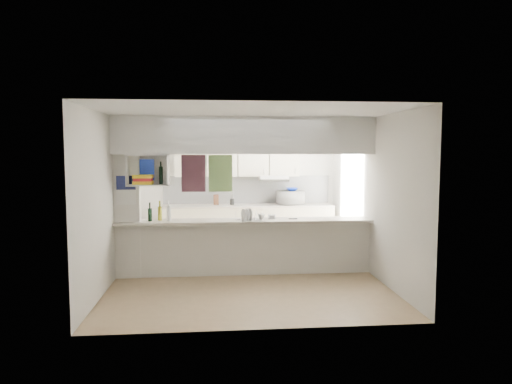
{
  "coord_description": "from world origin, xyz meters",
  "views": [
    {
      "loc": [
        -0.5,
        -7.46,
        2.04
      ],
      "look_at": [
        0.23,
        0.5,
        1.33
      ],
      "focal_mm": 32.0,
      "sensor_mm": 36.0,
      "label": 1
    }
  ],
  "objects": [
    {
      "name": "ceiling",
      "position": [
        0.0,
        0.0,
        2.6
      ],
      "size": [
        4.8,
        4.8,
        0.0
      ],
      "primitive_type": "plane",
      "color": "white",
      "rests_on": "wall_back"
    },
    {
      "name": "dish_rack",
      "position": [
        0.06,
        -0.06,
        1.0
      ],
      "size": [
        0.45,
        0.4,
        0.2
      ],
      "rotation": [
        0.0,
        0.0,
        0.35
      ],
      "color": "silver",
      "rests_on": "breakfast_bar"
    },
    {
      "name": "floor",
      "position": [
        0.0,
        0.0,
        0.0
      ],
      "size": [
        4.8,
        4.8,
        0.0
      ],
      "primitive_type": "plane",
      "color": "#9D805B",
      "rests_on": "ground"
    },
    {
      "name": "kitchen_run",
      "position": [
        0.16,
        2.14,
        0.83
      ],
      "size": [
        3.6,
        0.63,
        2.24
      ],
      "color": "beige",
      "rests_on": "floor"
    },
    {
      "name": "wall_left",
      "position": [
        -2.1,
        0.0,
        1.3
      ],
      "size": [
        0.0,
        4.8,
        4.8
      ],
      "primitive_type": "plane",
      "rotation": [
        1.57,
        0.0,
        1.57
      ],
      "color": "silver",
      "rests_on": "floor"
    },
    {
      "name": "wine_bottles",
      "position": [
        -1.39,
        -0.0,
        1.04
      ],
      "size": [
        0.37,
        0.15,
        0.34
      ],
      "color": "black",
      "rests_on": "breakfast_bar"
    },
    {
      "name": "cubby_shelf",
      "position": [
        -1.57,
        -0.06,
        1.71
      ],
      "size": [
        0.65,
        0.35,
        0.5
      ],
      "color": "white",
      "rests_on": "bulkhead"
    },
    {
      "name": "utensil_jar",
      "position": [
        -0.13,
        2.15,
        0.98
      ],
      "size": [
        0.09,
        0.09,
        0.13
      ],
      "primitive_type": "cylinder",
      "color": "black",
      "rests_on": "bench_top"
    },
    {
      "name": "plastic_tubs",
      "position": [
        0.48,
        0.08,
        0.95
      ],
      "size": [
        0.49,
        0.17,
        0.07
      ],
      "color": "silver",
      "rests_on": "breakfast_bar"
    },
    {
      "name": "microwave",
      "position": [
        1.11,
        2.1,
        1.07
      ],
      "size": [
        0.59,
        0.45,
        0.29
      ],
      "primitive_type": "imported",
      "rotation": [
        0.0,
        0.0,
        3.34
      ],
      "color": "white",
      "rests_on": "bench_top"
    },
    {
      "name": "wall_back",
      "position": [
        0.0,
        2.4,
        1.3
      ],
      "size": [
        4.2,
        0.0,
        4.2
      ],
      "primitive_type": "plane",
      "rotation": [
        1.57,
        0.0,
        0.0
      ],
      "color": "silver",
      "rests_on": "floor"
    },
    {
      "name": "servery_partition",
      "position": [
        -0.17,
        0.0,
        1.66
      ],
      "size": [
        4.2,
        0.5,
        2.6
      ],
      "color": "silver",
      "rests_on": "floor"
    },
    {
      "name": "bowl",
      "position": [
        1.15,
        2.12,
        1.24
      ],
      "size": [
        0.26,
        0.26,
        0.06
      ],
      "primitive_type": "imported",
      "color": "#0E26A0",
      "rests_on": "microwave"
    },
    {
      "name": "knife_block",
      "position": [
        -0.47,
        2.18,
        1.03
      ],
      "size": [
        0.11,
        0.09,
        0.22
      ],
      "primitive_type": "cube",
      "rotation": [
        0.0,
        0.0,
        -0.05
      ],
      "color": "#4C2B1A",
      "rests_on": "bench_top"
    },
    {
      "name": "wall_right",
      "position": [
        2.1,
        0.0,
        1.3
      ],
      "size": [
        0.0,
        4.8,
        4.8
      ],
      "primitive_type": "plane",
      "rotation": [
        1.57,
        0.0,
        -1.57
      ],
      "color": "silver",
      "rests_on": "floor"
    },
    {
      "name": "cup",
      "position": [
        0.26,
        -0.07,
        0.98
      ],
      "size": [
        0.13,
        0.13,
        0.09
      ],
      "primitive_type": "imported",
      "rotation": [
        0.0,
        0.0,
        -0.17
      ],
      "color": "white",
      "rests_on": "dish_rack"
    }
  ]
}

